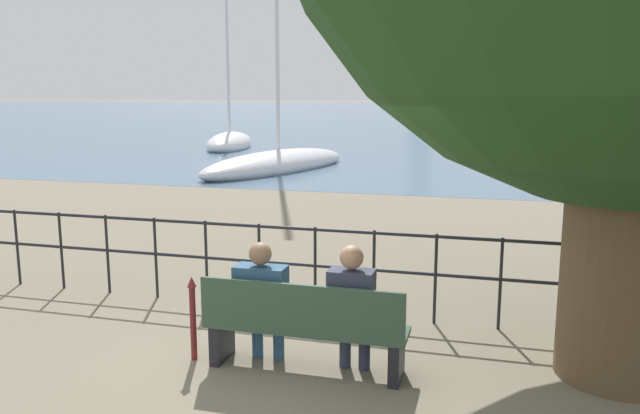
% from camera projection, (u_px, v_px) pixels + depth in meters
% --- Properties ---
extents(ground_plane, '(1000.00, 1000.00, 0.00)m').
position_uv_depth(ground_plane, '(306.00, 369.00, 5.96)').
color(ground_plane, '#7A705B').
extents(harbor_water, '(600.00, 300.00, 0.01)m').
position_uv_depth(harbor_water, '(487.00, 107.00, 158.65)').
color(harbor_water, slate).
rests_on(harbor_water, ground_plane).
extents(park_bench, '(1.93, 0.45, 0.90)m').
position_uv_depth(park_bench, '(304.00, 328.00, 5.82)').
color(park_bench, '#334C38').
rests_on(park_bench, ground_plane).
extents(seated_person_left, '(0.49, 0.35, 1.22)m').
position_uv_depth(seated_person_left, '(262.00, 297.00, 5.97)').
color(seated_person_left, navy).
rests_on(seated_person_left, ground_plane).
extents(seated_person_right, '(0.42, 0.35, 1.25)m').
position_uv_depth(seated_person_right, '(352.00, 304.00, 5.74)').
color(seated_person_right, '#2D3347').
rests_on(seated_person_right, ground_plane).
extents(promenade_railing, '(13.54, 0.04, 1.05)m').
position_uv_depth(promenade_railing, '(344.00, 258.00, 7.33)').
color(promenade_railing, black).
rests_on(promenade_railing, ground_plane).
extents(closed_umbrella, '(0.09, 0.09, 0.85)m').
position_uv_depth(closed_umbrella, '(193.00, 314.00, 6.09)').
color(closed_umbrella, maroon).
rests_on(closed_umbrella, ground_plane).
extents(sailboat_0, '(3.13, 6.26, 12.38)m').
position_uv_depth(sailboat_0, '(230.00, 142.00, 31.38)').
color(sailboat_0, white).
rests_on(sailboat_0, ground_plane).
extents(sailboat_1, '(4.14, 8.35, 12.29)m').
position_uv_depth(sailboat_1, '(279.00, 162.00, 22.09)').
color(sailboat_1, silver).
rests_on(sailboat_1, ground_plane).
extents(harbor_lighthouse, '(4.76, 4.76, 19.19)m').
position_uv_depth(harbor_lighthouse, '(421.00, 62.00, 116.29)').
color(harbor_lighthouse, white).
rests_on(harbor_lighthouse, ground_plane).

